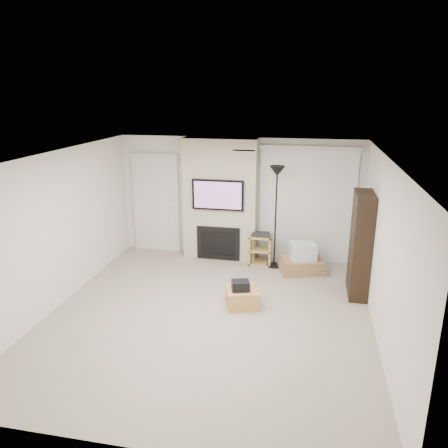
% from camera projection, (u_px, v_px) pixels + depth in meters
% --- Properties ---
extents(floor, '(5.00, 5.50, 0.00)m').
position_uv_depth(floor, '(209.00, 315.00, 6.88)').
color(floor, '#A39684').
rests_on(floor, ground).
extents(ceiling, '(5.00, 5.50, 0.00)m').
position_uv_depth(ceiling, '(207.00, 157.00, 6.15)').
color(ceiling, white).
rests_on(ceiling, wall_back).
extents(wall_back, '(5.00, 0.00, 2.50)m').
position_uv_depth(wall_back, '(239.00, 198.00, 9.09)').
color(wall_back, white).
rests_on(wall_back, ground).
extents(wall_front, '(5.00, 0.00, 2.50)m').
position_uv_depth(wall_front, '(138.00, 339.00, 3.94)').
color(wall_front, white).
rests_on(wall_front, ground).
extents(wall_left, '(0.00, 5.50, 2.50)m').
position_uv_depth(wall_left, '(56.00, 231.00, 6.98)').
color(wall_left, white).
rests_on(wall_left, ground).
extents(wall_right, '(0.00, 5.50, 2.50)m').
position_uv_depth(wall_right, '(384.00, 252.00, 6.04)').
color(wall_right, white).
rests_on(wall_right, ground).
extents(hvac_vent, '(0.35, 0.18, 0.01)m').
position_uv_depth(hvac_vent, '(244.00, 151.00, 6.82)').
color(hvac_vent, silver).
rests_on(hvac_vent, ceiling).
extents(ottoman, '(0.62, 0.62, 0.30)m').
position_uv_depth(ottoman, '(242.00, 297.00, 7.15)').
color(ottoman, tan).
rests_on(ottoman, floor).
extents(black_bag, '(0.33, 0.29, 0.16)m').
position_uv_depth(black_bag, '(240.00, 286.00, 7.05)').
color(black_bag, black).
rests_on(black_bag, ottoman).
extents(fireplace_wall, '(1.50, 0.47, 2.50)m').
position_uv_depth(fireplace_wall, '(220.00, 200.00, 8.96)').
color(fireplace_wall, '#C4B799').
rests_on(fireplace_wall, floor).
extents(entry_door, '(1.02, 0.11, 2.14)m').
position_uv_depth(entry_door, '(156.00, 203.00, 9.45)').
color(entry_door, silver).
rests_on(entry_door, floor).
extents(vertical_blinds, '(1.98, 0.10, 2.37)m').
position_uv_depth(vertical_blinds, '(307.00, 201.00, 8.77)').
color(vertical_blinds, silver).
rests_on(vertical_blinds, floor).
extents(floor_lamp, '(0.30, 0.30, 2.03)m').
position_uv_depth(floor_lamp, '(277.00, 188.00, 8.35)').
color(floor_lamp, black).
rests_on(floor_lamp, floor).
extents(av_stand, '(0.45, 0.38, 0.66)m').
position_uv_depth(av_stand, '(260.00, 247.00, 8.86)').
color(av_stand, tan).
rests_on(av_stand, floor).
extents(box_stack, '(1.00, 0.85, 0.57)m').
position_uv_depth(box_stack, '(302.00, 261.00, 8.51)').
color(box_stack, '#97744B').
rests_on(box_stack, floor).
extents(bookshelf, '(0.30, 0.80, 1.80)m').
position_uv_depth(bookshelf, '(360.00, 245.00, 7.37)').
color(bookshelf, black).
rests_on(bookshelf, floor).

